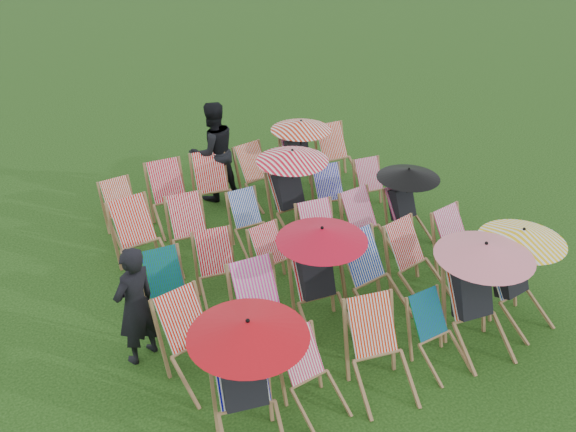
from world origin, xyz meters
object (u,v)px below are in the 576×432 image
deckchair_0 (248,382)px  deckchair_5 (520,275)px  person_left (135,305)px  person_rear (213,151)px  deckchair_29 (338,156)px

deckchair_0 → deckchair_5: size_ratio=1.12×
deckchair_0 → deckchair_5: 3.90m
deckchair_0 → person_left: person_left is taller
person_left → person_rear: bearing=-150.1°
deckchair_29 → deckchair_0: bearing=-128.3°
deckchair_0 → person_left: 1.85m
deckchair_0 → person_rear: size_ratio=0.82×
person_rear → person_left: bearing=51.3°
deckchair_5 → person_rear: person_rear is taller
deckchair_29 → person_left: bearing=-145.3°
deckchair_0 → person_rear: 5.43m
deckchair_5 → deckchair_29: (0.17, 4.54, -0.20)m
deckchair_5 → person_left: (-4.52, 1.63, 0.10)m
deckchair_29 → person_rear: (-2.27, 0.47, 0.40)m
person_rear → deckchair_5: bearing=109.6°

